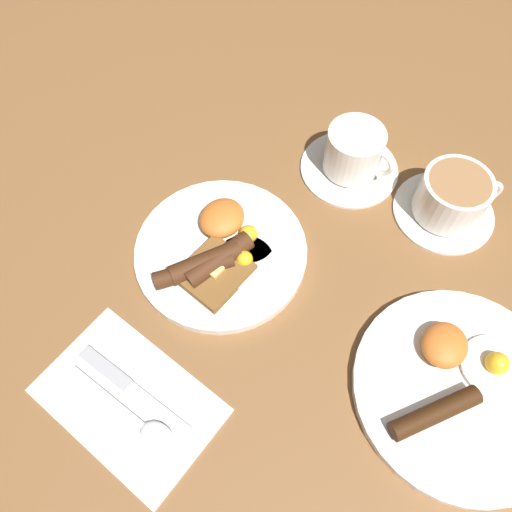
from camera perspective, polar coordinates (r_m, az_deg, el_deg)
The scene contains 8 objects.
ground_plane at distance 0.71m, azimuth -3.99°, elevation 0.16°, with size 3.00×3.00×0.00m, color brown.
breakfast_plate_near at distance 0.69m, azimuth -4.11°, elevation 0.48°, with size 0.24×0.24×0.05m.
breakfast_plate_far at distance 0.67m, azimuth 22.35°, elevation -13.37°, with size 0.26×0.26×0.04m.
teacup_near at distance 0.78m, azimuth 11.04°, elevation 11.24°, with size 0.15×0.15×0.08m.
teacup_far at distance 0.77m, azimuth 21.40°, elevation 6.08°, with size 0.15×0.15×0.07m.
napkin at distance 0.65m, azimuth -14.37°, elevation -15.64°, with size 0.14×0.22×0.01m, color white.
knife at distance 0.65m, azimuth -14.43°, elevation -14.17°, with size 0.02×0.17×0.01m.
spoon at distance 0.63m, azimuth -12.44°, elevation -18.66°, with size 0.03×0.16×0.01m.
Camera 1 is at (0.26, 0.23, 0.61)m, focal length 35.00 mm.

